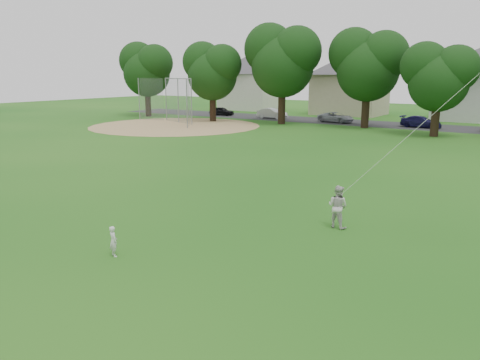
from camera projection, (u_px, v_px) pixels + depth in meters
The scene contains 8 objects.
ground at pixel (200, 273), 13.07m from camera, with size 160.00×160.00×0.00m, color #154F12.
street at pixel (463, 129), 46.95m from camera, with size 90.00×7.00×0.01m, color #2D2D30.
dirt_infield at pixel (175, 126), 49.89m from camera, with size 18.00×18.00×0.02m, color #9E7F51.
toddler at pixel (113, 241), 14.20m from camera, with size 0.35×0.23×0.96m, color silver.
older_boy at pixel (338, 207), 16.81m from camera, with size 0.76×0.59×1.56m, color beige.
kite at pixel (415, 130), 14.72m from camera, with size 2.93×1.01×7.15m.
baseball_backstop at pixel (174, 101), 52.48m from camera, with size 10.60×4.89×4.92m.
tree_row at pixel (426, 64), 42.04m from camera, with size 81.80×9.32×11.12m.
Camera 1 is at (7.76, -9.43, 5.45)m, focal length 35.00 mm.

